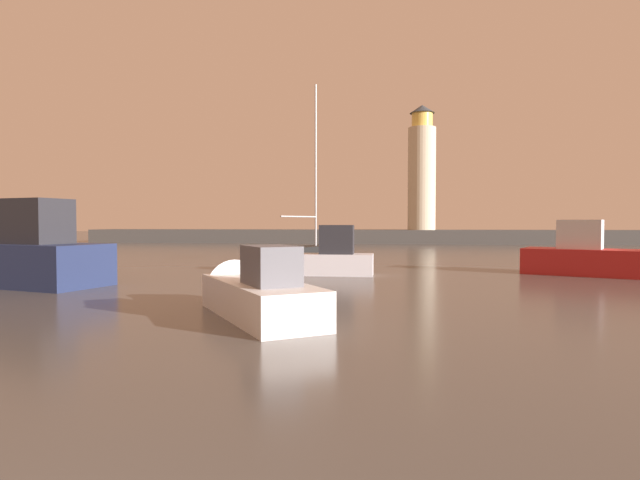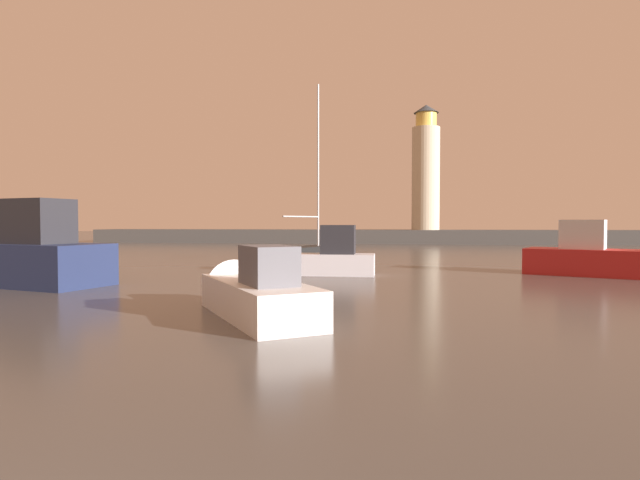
{
  "view_description": "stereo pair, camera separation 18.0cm",
  "coord_description": "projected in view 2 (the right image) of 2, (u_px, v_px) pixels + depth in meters",
  "views": [
    {
      "loc": [
        2.58,
        -1.38,
        2.4
      ],
      "look_at": [
        0.16,
        16.13,
        1.82
      ],
      "focal_mm": 29.11,
      "sensor_mm": 36.0,
      "label": 1
    },
    {
      "loc": [
        2.76,
        -1.36,
        2.4
      ],
      "look_at": [
        0.16,
        16.13,
        1.82
      ],
      "focal_mm": 29.11,
      "sensor_mm": 36.0,
      "label": 2
    }
  ],
  "objects": [
    {
      "name": "ground_plane",
      "position": [
        352.0,
        262.0,
        32.06
      ],
      "size": [
        220.0,
        220.0,
        0.0
      ],
      "primitive_type": "plane",
      "color": "#4C4742"
    },
    {
      "name": "breakwater",
      "position": [
        374.0,
        236.0,
        62.28
      ],
      "size": [
        69.3,
        6.04,
        1.59
      ],
      "primitive_type": "cube",
      "color": "#423F3D",
      "rests_on": "ground_plane"
    },
    {
      "name": "motorboat_2",
      "position": [
        314.0,
        259.0,
        24.04
      ],
      "size": [
        5.66,
        1.52,
        2.48
      ],
      "color": "silver",
      "rests_on": "ground_plane"
    },
    {
      "name": "lighthouse",
      "position": [
        426.0,
        171.0,
        61.13
      ],
      "size": [
        3.25,
        3.25,
        14.71
      ],
      "color": "beige",
      "rests_on": "breakwater"
    },
    {
      "name": "motorboat_1",
      "position": [
        623.0,
        259.0,
        23.03
      ],
      "size": [
        7.73,
        5.17,
        2.94
      ],
      "color": "#B21E1E",
      "rests_on": "ground_plane"
    },
    {
      "name": "motorboat_3",
      "position": [
        248.0,
        291.0,
        13.9
      ],
      "size": [
        4.91,
        6.2,
        2.18
      ],
      "color": "white",
      "rests_on": "ground_plane"
    },
    {
      "name": "sailboat_moored",
      "position": [
        312.0,
        253.0,
        31.74
      ],
      "size": [
        4.38,
        6.32,
        10.95
      ],
      "color": "black",
      "rests_on": "ground_plane"
    }
  ]
}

